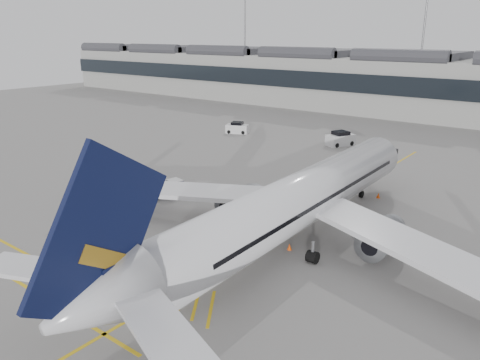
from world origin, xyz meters
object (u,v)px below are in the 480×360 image
Objects in this scene: belt_loader at (275,204)px; ramp_agent_b at (242,203)px; baggage_cart_a at (239,208)px; airliner_main at (295,203)px; pushback_tug at (156,191)px; ramp_agent_a at (227,201)px.

belt_loader is 3.30m from ramp_agent_b.
airliner_main is at bearing -9.76° from baggage_cart_a.
airliner_main is 7.97m from belt_loader.
pushback_tug is at bearing -175.77° from baggage_cart_a.
ramp_agent_b is (1.55, 0.19, 0.19)m from ramp_agent_a.
ramp_agent_a is at bearing -134.91° from belt_loader.
pushback_tug is at bearing 153.37° from ramp_agent_a.
airliner_main reaches higher than belt_loader.
belt_loader is at bearing 0.33° from ramp_agent_a.
pushback_tug is (-11.70, -4.27, -0.01)m from belt_loader.
ramp_agent_b is (-0.80, 1.34, -0.05)m from baggage_cart_a.
belt_loader reaches higher than baggage_cart_a.
baggage_cart_a is 0.77× the size of pushback_tug.
belt_loader is at bearing 34.13° from pushback_tug.
belt_loader is at bearing -170.38° from ramp_agent_b.
ramp_agent_b is 0.78× the size of pushback_tug.
ramp_agent_a is at bearing 24.65° from pushback_tug.
baggage_cart_a is at bearing 16.03° from pushback_tug.
baggage_cart_a is 10.49m from pushback_tug.
ramp_agent_b is at bearing -30.41° from ramp_agent_a.
ramp_agent_b is at bearing 123.06° from baggage_cart_a.
airliner_main is 9.55m from ramp_agent_a.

